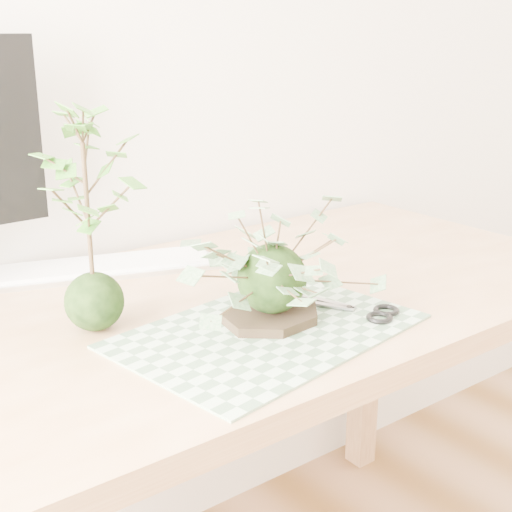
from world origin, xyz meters
The scene contains 7 objects.
desk centered at (-0.08, 1.23, 0.65)m, with size 1.60×0.70×0.74m.
cutting_mat centered at (-0.03, 1.08, 0.74)m, with size 0.45×0.30×0.00m, color #4C6D4E.
stone_dish centered at (0.00, 1.10, 0.75)m, with size 0.17×0.17×0.01m, color black.
ivy_kokedama centered at (0.00, 1.10, 0.86)m, with size 0.32×0.32×0.22m.
maple_kokedama centered at (-0.23, 1.24, 1.00)m, with size 0.21×0.21×0.38m.
keyboard centered at (-0.10, 1.49, 0.75)m, with size 0.45×0.25×0.02m.
scissors centered at (0.13, 1.02, 0.75)m, with size 0.09×0.18×0.01m.
Camera 1 is at (-0.64, 0.29, 1.18)m, focal length 50.00 mm.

